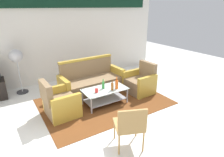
# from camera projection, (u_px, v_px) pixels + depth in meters

# --- Properties ---
(ground_plane) EXTENTS (14.00, 14.00, 0.00)m
(ground_plane) POSITION_uv_depth(u_px,v_px,m) (124.00, 116.00, 4.31)
(ground_plane) COLOR white
(wall_back) EXTENTS (6.52, 0.19, 2.80)m
(wall_back) POSITION_uv_depth(u_px,v_px,m) (71.00, 34.00, 6.20)
(wall_back) COLOR silver
(wall_back) RESTS_ON ground
(rug) EXTENTS (3.15, 2.19, 0.01)m
(rug) POSITION_uv_depth(u_px,v_px,m) (105.00, 101.00, 4.95)
(rug) COLOR brown
(rug) RESTS_ON ground
(couch) EXTENTS (1.83, 0.82, 0.96)m
(couch) POSITION_uv_depth(u_px,v_px,m) (92.00, 82.00, 5.38)
(couch) COLOR #7F6647
(couch) RESTS_ON rug
(armchair_left) EXTENTS (0.73, 0.79, 0.85)m
(armchair_left) POSITION_uv_depth(u_px,v_px,m) (60.00, 104.00, 4.26)
(armchair_left) COLOR #7F6647
(armchair_left) RESTS_ON rug
(armchair_right) EXTENTS (0.73, 0.79, 0.85)m
(armchair_right) POSITION_uv_depth(u_px,v_px,m) (140.00, 83.00, 5.41)
(armchair_right) COLOR #7F6647
(armchair_right) RESTS_ON rug
(coffee_table) EXTENTS (1.10, 0.60, 0.40)m
(coffee_table) POSITION_uv_depth(u_px,v_px,m) (105.00, 94.00, 4.76)
(coffee_table) COLOR silver
(coffee_table) RESTS_ON rug
(bottle_brown) EXTENTS (0.07, 0.07, 0.27)m
(bottle_brown) POSITION_uv_depth(u_px,v_px,m) (112.00, 86.00, 4.62)
(bottle_brown) COLOR brown
(bottle_brown) RESTS_ON coffee_table
(bottle_orange) EXTENTS (0.08, 0.08, 0.31)m
(bottle_orange) POSITION_uv_depth(u_px,v_px,m) (117.00, 84.00, 4.69)
(bottle_orange) COLOR #D85919
(bottle_orange) RESTS_ON coffee_table
(bottle_green) EXTENTS (0.07, 0.07, 0.24)m
(bottle_green) POSITION_uv_depth(u_px,v_px,m) (103.00, 85.00, 4.72)
(bottle_green) COLOR #2D8C38
(bottle_green) RESTS_ON coffee_table
(cup) EXTENTS (0.08, 0.08, 0.10)m
(cup) POSITION_uv_depth(u_px,v_px,m) (97.00, 90.00, 4.51)
(cup) COLOR red
(cup) RESTS_ON coffee_table
(pedestal_fan) EXTENTS (0.36, 0.36, 1.27)m
(pedestal_fan) POSITION_uv_depth(u_px,v_px,m) (16.00, 59.00, 5.13)
(pedestal_fan) COLOR #2D2D33
(pedestal_fan) RESTS_ON ground
(wicker_chair) EXTENTS (0.63, 0.63, 0.84)m
(wicker_chair) POSITION_uv_depth(u_px,v_px,m) (130.00, 124.00, 3.17)
(wicker_chair) COLOR #AD844C
(wicker_chair) RESTS_ON ground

